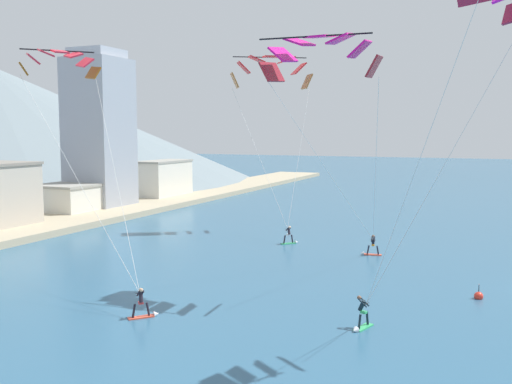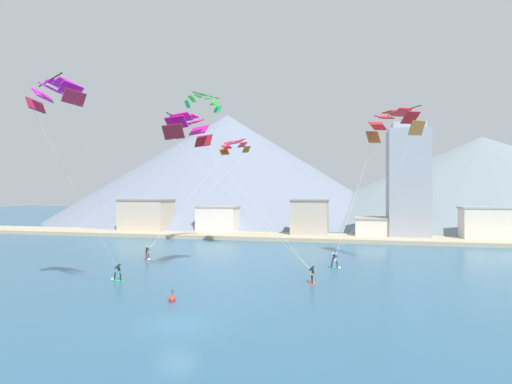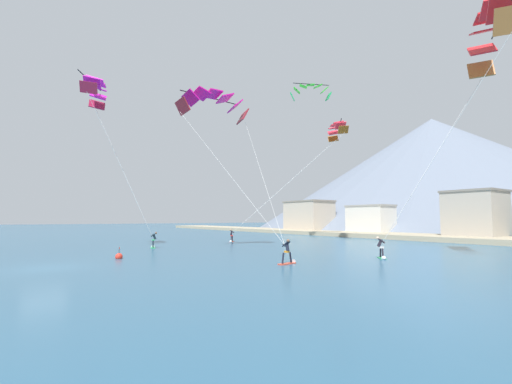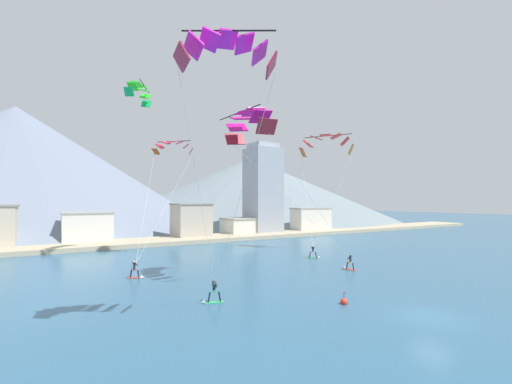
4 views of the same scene
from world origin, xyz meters
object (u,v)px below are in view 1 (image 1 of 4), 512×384
at_px(parafoil_kite_near_lead, 271,68).
at_px(parafoil_kite_far_left, 60,62).
at_px(kitesurfer_near_lead, 290,238).
at_px(kitesurfer_near_trail, 370,249).
at_px(kitesurfer_mid_center, 361,319).
at_px(parafoil_kite_near_trail, 320,52).
at_px(kitesurfer_far_left, 144,308).
at_px(race_marker_buoy, 479,296).

bearing_deg(parafoil_kite_near_lead, parafoil_kite_far_left, 160.50).
distance_m(kitesurfer_near_lead, parafoil_kite_near_lead, 18.20).
height_order(kitesurfer_near_trail, kitesurfer_mid_center, kitesurfer_near_trail).
relative_size(parafoil_kite_near_lead, parafoil_kite_far_left, 1.12).
xyz_separation_m(kitesurfer_mid_center, parafoil_kite_near_trail, (5.61, 4.15, 14.65)).
relative_size(kitesurfer_far_left, race_marker_buoy, 1.79).
relative_size(parafoil_kite_near_trail, parafoil_kite_far_left, 1.00).
bearing_deg(parafoil_kite_near_trail, kitesurfer_near_trail, -2.96).
height_order(kitesurfer_near_trail, kitesurfer_far_left, kitesurfer_far_left).
distance_m(kitesurfer_near_lead, kitesurfer_near_trail, 8.08).
height_order(kitesurfer_mid_center, parafoil_kite_near_trail, parafoil_kite_near_trail).
distance_m(kitesurfer_mid_center, parafoil_kite_near_lead, 35.16).
bearing_deg(kitesurfer_mid_center, parafoil_kite_near_trail, 36.46).
height_order(kitesurfer_far_left, parafoil_kite_near_lead, parafoil_kite_near_lead).
bearing_deg(parafoil_kite_far_left, parafoil_kite_near_trail, -87.01).
xyz_separation_m(kitesurfer_near_trail, kitesurfer_far_left, (-21.29, 8.00, 0.03)).
height_order(kitesurfer_near_lead, kitesurfer_near_trail, kitesurfer_near_lead).
bearing_deg(parafoil_kite_near_lead, kitesurfer_near_lead, -144.85).
distance_m(parafoil_kite_near_lead, parafoil_kite_near_trail, 24.26).
relative_size(parafoil_kite_far_left, race_marker_buoy, 14.77).
bearing_deg(kitesurfer_mid_center, kitesurfer_far_left, 104.68).
distance_m(kitesurfer_near_lead, parafoil_kite_near_trail, 21.85).
height_order(kitesurfer_far_left, parafoil_kite_far_left, parafoil_kite_far_left).
relative_size(parafoil_kite_near_lead, race_marker_buoy, 16.48).
bearing_deg(kitesurfer_near_trail, kitesurfer_far_left, 159.40).
bearing_deg(kitesurfer_far_left, kitesurfer_mid_center, -75.32).
xyz_separation_m(parafoil_kite_near_lead, parafoil_kite_near_trail, (-21.11, -11.83, -1.69)).
bearing_deg(kitesurfer_far_left, kitesurfer_near_lead, -0.36).
xyz_separation_m(parafoil_kite_near_trail, race_marker_buoy, (2.71, -9.58, -15.05)).
bearing_deg(parafoil_kite_near_trail, race_marker_buoy, -74.20).
bearing_deg(parafoil_kite_near_trail, kitesurfer_near_lead, 26.36).
relative_size(kitesurfer_far_left, parafoil_kite_near_trail, 0.12).
distance_m(kitesurfer_near_trail, kitesurfer_far_left, 22.75).
height_order(kitesurfer_near_trail, parafoil_kite_near_lead, parafoil_kite_near_lead).
bearing_deg(kitesurfer_mid_center, parafoil_kite_far_left, 79.11).
relative_size(kitesurfer_near_trail, parafoil_kite_near_lead, 0.11).
bearing_deg(kitesurfer_near_lead, kitesurfer_mid_center, -150.61).
height_order(kitesurfer_far_left, parafoil_kite_near_trail, parafoil_kite_near_trail).
bearing_deg(kitesurfer_far_left, parafoil_kite_near_trail, -40.44).
height_order(kitesurfer_mid_center, race_marker_buoy, kitesurfer_mid_center).
bearing_deg(kitesurfer_near_trail, parafoil_kite_near_lead, 55.96).
relative_size(kitesurfer_near_trail, parafoil_kite_near_trail, 0.12).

